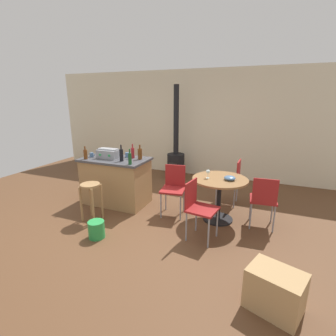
{
  "coord_description": "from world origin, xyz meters",
  "views": [
    {
      "loc": [
        1.96,
        -3.47,
        2.01
      ],
      "look_at": [
        0.39,
        0.38,
        0.84
      ],
      "focal_mm": 26.71,
      "sensor_mm": 36.0,
      "label": 1
    }
  ],
  "objects_px": {
    "folding_chair_near": "(264,198)",
    "wine_glass": "(208,172)",
    "folding_chair_far": "(231,178)",
    "bottle_2": "(140,154)",
    "dining_table": "(219,189)",
    "bottle_0": "(85,154)",
    "cup_2": "(127,155)",
    "wooden_stool": "(91,194)",
    "kitchen_island": "(116,181)",
    "serving_bowl": "(230,178)",
    "folding_chair_left": "(174,186)",
    "cup_1": "(92,155)",
    "bottle_1": "(121,155)",
    "bottle_3": "(130,158)",
    "wood_stove": "(176,157)",
    "toolbox": "(109,153)",
    "plastic_bucket": "(96,229)",
    "folding_chair_right": "(198,205)",
    "cardboard_box": "(275,291)",
    "cup_0": "(102,152)",
    "bottle_4": "(133,153)"
  },
  "relations": [
    {
      "from": "wood_stove",
      "to": "bottle_3",
      "type": "distance_m",
      "value": 2.25
    },
    {
      "from": "bottle_1",
      "to": "cup_1",
      "type": "xyz_separation_m",
      "value": [
        -0.72,
        0.07,
        -0.07
      ]
    },
    {
      "from": "folding_chair_far",
      "to": "wine_glass",
      "type": "height_order",
      "value": "wine_glass"
    },
    {
      "from": "bottle_1",
      "to": "wine_glass",
      "type": "distance_m",
      "value": 1.59
    },
    {
      "from": "folding_chair_far",
      "to": "plastic_bucket",
      "type": "distance_m",
      "value": 2.62
    },
    {
      "from": "dining_table",
      "to": "bottle_0",
      "type": "bearing_deg",
      "value": -173.83
    },
    {
      "from": "kitchen_island",
      "to": "bottle_0",
      "type": "relative_size",
      "value": 5.26
    },
    {
      "from": "folding_chair_left",
      "to": "cup_0",
      "type": "bearing_deg",
      "value": 172.15
    },
    {
      "from": "cup_1",
      "to": "bottle_2",
      "type": "bearing_deg",
      "value": 10.63
    },
    {
      "from": "folding_chair_far",
      "to": "bottle_2",
      "type": "xyz_separation_m",
      "value": [
        -1.61,
        -0.66,
        0.48
      ]
    },
    {
      "from": "kitchen_island",
      "to": "cardboard_box",
      "type": "bearing_deg",
      "value": -29.76
    },
    {
      "from": "folding_chair_right",
      "to": "bottle_2",
      "type": "xyz_separation_m",
      "value": [
        -1.35,
        0.78,
        0.49
      ]
    },
    {
      "from": "bottle_1",
      "to": "cup_1",
      "type": "bearing_deg",
      "value": 174.53
    },
    {
      "from": "folding_chair_near",
      "to": "wood_stove",
      "type": "bearing_deg",
      "value": 138.47
    },
    {
      "from": "kitchen_island",
      "to": "serving_bowl",
      "type": "bearing_deg",
      "value": -0.09
    },
    {
      "from": "bottle_1",
      "to": "wine_glass",
      "type": "height_order",
      "value": "bottle_1"
    },
    {
      "from": "folding_chair_near",
      "to": "wine_glass",
      "type": "xyz_separation_m",
      "value": [
        -0.88,
        -0.04,
        0.34
      ]
    },
    {
      "from": "folding_chair_near",
      "to": "bottle_3",
      "type": "xyz_separation_m",
      "value": [
        -2.2,
        -0.28,
        0.5
      ]
    },
    {
      "from": "folding_chair_left",
      "to": "cup_1",
      "type": "height_order",
      "value": "cup_1"
    },
    {
      "from": "dining_table",
      "to": "toolbox",
      "type": "xyz_separation_m",
      "value": [
        -2.13,
        -0.03,
        0.42
      ]
    },
    {
      "from": "kitchen_island",
      "to": "bottle_2",
      "type": "bearing_deg",
      "value": 14.91
    },
    {
      "from": "kitchen_island",
      "to": "cup_2",
      "type": "relative_size",
      "value": 11.74
    },
    {
      "from": "folding_chair_far",
      "to": "cup_2",
      "type": "distance_m",
      "value": 2.06
    },
    {
      "from": "kitchen_island",
      "to": "cardboard_box",
      "type": "distance_m",
      "value": 3.32
    },
    {
      "from": "folding_chair_left",
      "to": "folding_chair_right",
      "type": "height_order",
      "value": "folding_chair_left"
    },
    {
      "from": "folding_chair_near",
      "to": "wood_stove",
      "type": "xyz_separation_m",
      "value": [
        -2.17,
        1.92,
        0.04
      ]
    },
    {
      "from": "bottle_2",
      "to": "cardboard_box",
      "type": "distance_m",
      "value": 3.08
    },
    {
      "from": "folding_chair_left",
      "to": "wine_glass",
      "type": "height_order",
      "value": "wine_glass"
    },
    {
      "from": "wooden_stool",
      "to": "bottle_2",
      "type": "relative_size",
      "value": 2.32
    },
    {
      "from": "dining_table",
      "to": "folding_chair_far",
      "type": "xyz_separation_m",
      "value": [
        0.08,
        0.76,
        -0.04
      ]
    },
    {
      "from": "folding_chair_near",
      "to": "wooden_stool",
      "type": "bearing_deg",
      "value": -163.5
    },
    {
      "from": "wood_stove",
      "to": "folding_chair_left",
      "type": "bearing_deg",
      "value": -70.57
    },
    {
      "from": "cardboard_box",
      "to": "plastic_bucket",
      "type": "relative_size",
      "value": 1.95
    },
    {
      "from": "bottle_0",
      "to": "bottle_2",
      "type": "bearing_deg",
      "value": 21.14
    },
    {
      "from": "folding_chair_far",
      "to": "bottle_3",
      "type": "distance_m",
      "value": 1.97
    },
    {
      "from": "plastic_bucket",
      "to": "folding_chair_near",
      "type": "bearing_deg",
      "value": 28.71
    },
    {
      "from": "bottle_2",
      "to": "wine_glass",
      "type": "relative_size",
      "value": 1.93
    },
    {
      "from": "bottle_1",
      "to": "bottle_3",
      "type": "height_order",
      "value": "bottle_1"
    },
    {
      "from": "wooden_stool",
      "to": "folding_chair_near",
      "type": "height_order",
      "value": "folding_chair_near"
    },
    {
      "from": "folding_chair_far",
      "to": "bottle_4",
      "type": "relative_size",
      "value": 3.25
    },
    {
      "from": "folding_chair_near",
      "to": "bottle_0",
      "type": "xyz_separation_m",
      "value": [
        -3.17,
        -0.25,
        0.49
      ]
    },
    {
      "from": "bottle_0",
      "to": "bottle_1",
      "type": "distance_m",
      "value": 0.72
    },
    {
      "from": "toolbox",
      "to": "cup_1",
      "type": "distance_m",
      "value": 0.37
    },
    {
      "from": "bottle_1",
      "to": "cup_1",
      "type": "height_order",
      "value": "bottle_1"
    },
    {
      "from": "cup_2",
      "to": "plastic_bucket",
      "type": "relative_size",
      "value": 0.42
    },
    {
      "from": "bottle_1",
      "to": "cup_2",
      "type": "relative_size",
      "value": 2.78
    },
    {
      "from": "bottle_3",
      "to": "cup_0",
      "type": "xyz_separation_m",
      "value": [
        -0.93,
        0.48,
        -0.06
      ]
    },
    {
      "from": "wood_stove",
      "to": "cup_1",
      "type": "height_order",
      "value": "wood_stove"
    },
    {
      "from": "wood_stove",
      "to": "plastic_bucket",
      "type": "distance_m",
      "value": 3.18
    },
    {
      "from": "folding_chair_left",
      "to": "wood_stove",
      "type": "distance_m",
      "value": 2.07
    }
  ]
}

